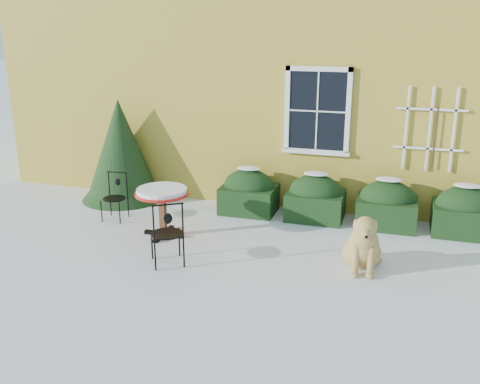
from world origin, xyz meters
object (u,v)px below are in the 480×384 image
(evergreen_shrub, at_px, (121,159))
(patio_chair_near, at_px, (167,233))
(patio_chair_far, at_px, (115,196))
(bistro_table, at_px, (162,197))
(dog, at_px, (363,246))

(evergreen_shrub, relative_size, patio_chair_near, 2.02)
(patio_chair_far, bearing_deg, patio_chair_near, -44.52)
(patio_chair_near, xyz_separation_m, patio_chair_far, (-1.78, 1.56, -0.07))
(evergreen_shrub, xyz_separation_m, bistro_table, (1.71, -1.69, -0.13))
(patio_chair_near, height_order, dog, patio_chair_near)
(bistro_table, relative_size, patio_chair_far, 1.05)
(bistro_table, height_order, patio_chair_far, patio_chair_far)
(bistro_table, bearing_deg, patio_chair_near, -61.55)
(bistro_table, distance_m, patio_chair_near, 1.20)
(patio_chair_near, xyz_separation_m, dog, (2.84, 0.68, -0.14))
(bistro_table, xyz_separation_m, patio_chair_near, (0.56, -1.04, -0.20))
(bistro_table, height_order, patio_chair_near, patio_chair_near)
(evergreen_shrub, height_order, dog, evergreen_shrub)
(patio_chair_near, bearing_deg, bistro_table, -94.01)
(evergreen_shrub, xyz_separation_m, patio_chair_near, (2.27, -2.73, -0.32))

